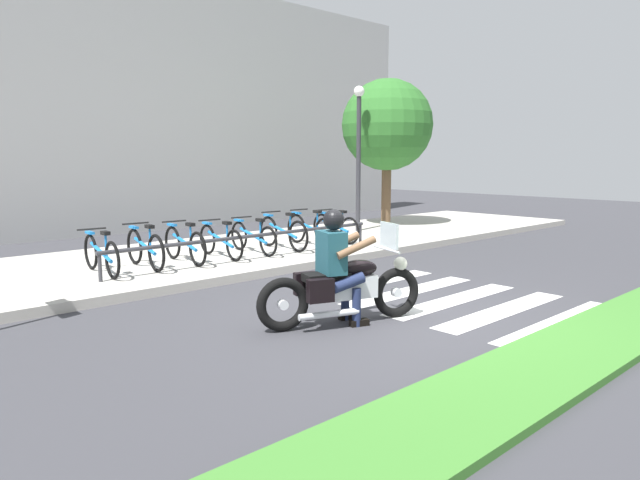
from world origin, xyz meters
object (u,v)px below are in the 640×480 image
(bicycle_0, at_px, (101,254))
(bicycle_6, at_px, (310,229))
(bicycle_7, at_px, (335,227))
(bicycle_5, at_px, (283,232))
(rider, at_px, (337,259))
(bike_rack, at_px, (254,237))
(bicycle_2, at_px, (185,244))
(bicycle_1, at_px, (145,248))
(motorcycle, at_px, (343,288))
(tree_near_rack, at_px, (387,126))
(bicycle_4, at_px, (253,237))
(bicycle_3, at_px, (220,241))
(street_lamp, at_px, (359,145))

(bicycle_0, height_order, bicycle_6, bicycle_6)
(bicycle_7, bearing_deg, bicycle_5, -179.98)
(rider, xyz_separation_m, bike_rack, (1.54, 3.81, -0.26))
(bicycle_2, bearing_deg, bicycle_1, -179.95)
(motorcycle, bearing_deg, tree_near_rack, 37.40)
(bicycle_4, xyz_separation_m, bicycle_6, (1.55, -0.00, 0.02))
(bicycle_3, xyz_separation_m, bicycle_7, (3.10, -0.00, 0.01))
(bicycle_5, height_order, tree_near_rack, tree_near_rack)
(bicycle_7, height_order, tree_near_rack, tree_near_rack)
(motorcycle, height_order, bicycle_5, motorcycle)
(bicycle_6, distance_m, bike_rack, 2.02)
(bicycle_3, xyz_separation_m, bicycle_6, (2.33, -0.00, 0.02))
(rider, relative_size, bicycle_3, 0.88)
(bicycle_5, bearing_deg, motorcycle, -120.91)
(street_lamp, bearing_deg, bicycle_5, -162.53)
(rider, bearing_deg, bicycle_6, 51.46)
(bicycle_3, bearing_deg, rider, -104.79)
(motorcycle, relative_size, tree_near_rack, 0.50)
(bicycle_0, xyz_separation_m, bicycle_5, (3.88, -0.00, 0.02))
(motorcycle, relative_size, bicycle_3, 1.30)
(bicycle_3, height_order, bike_rack, bicycle_3)
(bicycle_4, distance_m, bike_rack, 0.68)
(bicycle_7, bearing_deg, bicycle_0, 180.00)
(bicycle_2, distance_m, bicycle_7, 3.88)
(bicycle_1, bearing_deg, tree_near_rack, 10.35)
(rider, distance_m, bicycle_3, 4.53)
(bicycle_6, bearing_deg, bicycle_0, 179.99)
(bicycle_3, height_order, street_lamp, street_lamp)
(bicycle_7, xyz_separation_m, bike_rack, (-2.71, -0.55, 0.09))
(bicycle_2, relative_size, bicycle_3, 1.00)
(bicycle_3, relative_size, bike_rack, 0.27)
(bicycle_0, relative_size, bicycle_3, 1.01)
(bicycle_1, bearing_deg, bicycle_5, 0.01)
(motorcycle, height_order, bike_rack, motorcycle)
(bicycle_1, distance_m, bicycle_4, 2.33)
(bicycle_4, xyz_separation_m, street_lamp, (4.24, 1.09, 1.91))
(bike_rack, bearing_deg, motorcycle, -110.93)
(bicycle_5, height_order, bicycle_6, bicycle_6)
(motorcycle, height_order, bicycle_6, motorcycle)
(tree_near_rack, bearing_deg, bicycle_7, -157.03)
(bicycle_0, bearing_deg, bike_rack, -11.56)
(motorcycle, distance_m, bicycle_6, 5.56)
(rider, bearing_deg, bike_rack, 68.00)
(bike_rack, bearing_deg, rider, -112.00)
(rider, bearing_deg, street_lamp, 41.49)
(rider, height_order, bicycle_0, rider)
(bicycle_1, bearing_deg, bicycle_3, 0.05)
(bicycle_3, relative_size, bicycle_6, 0.99)
(bicycle_6, distance_m, street_lamp, 3.46)
(bicycle_0, bearing_deg, street_lamp, 8.45)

